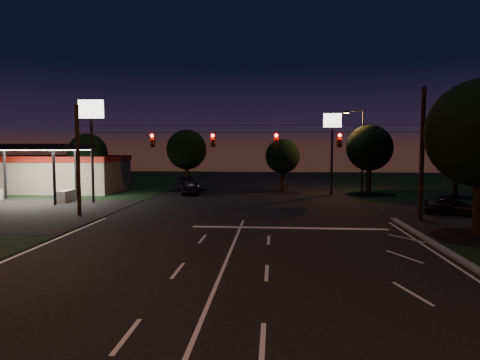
# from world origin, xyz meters

# --- Properties ---
(ground) EXTENTS (140.00, 140.00, 0.00)m
(ground) POSITION_xyz_m (0.00, 0.00, 0.00)
(ground) COLOR black
(ground) RESTS_ON ground
(stop_bar) EXTENTS (12.00, 0.50, 0.01)m
(stop_bar) POSITION_xyz_m (3.00, 11.50, 0.01)
(stop_bar) COLOR silver
(stop_bar) RESTS_ON ground
(utility_pole_right) EXTENTS (0.30, 0.30, 9.00)m
(utility_pole_right) POSITION_xyz_m (12.00, 15.00, 0.00)
(utility_pole_right) COLOR black
(utility_pole_right) RESTS_ON ground
(utility_pole_left) EXTENTS (0.28, 0.28, 8.00)m
(utility_pole_left) POSITION_xyz_m (-12.00, 15.00, 0.00)
(utility_pole_left) COLOR black
(utility_pole_left) RESTS_ON ground
(signal_span) EXTENTS (24.00, 0.40, 1.56)m
(signal_span) POSITION_xyz_m (-0.00, 14.96, 5.50)
(signal_span) COLOR black
(signal_span) RESTS_ON ground
(gas_station) EXTENTS (14.20, 16.10, 5.25)m
(gas_station) POSITION_xyz_m (-21.86, 30.39, 2.38)
(gas_station) COLOR gray
(gas_station) RESTS_ON ground
(pole_sign_left_near) EXTENTS (2.20, 0.30, 9.10)m
(pole_sign_left_near) POSITION_xyz_m (-14.00, 22.00, 6.98)
(pole_sign_left_near) COLOR black
(pole_sign_left_near) RESTS_ON ground
(pole_sign_right) EXTENTS (1.80, 0.30, 8.40)m
(pole_sign_right) POSITION_xyz_m (8.00, 30.00, 6.24)
(pole_sign_right) COLOR black
(pole_sign_right) RESTS_ON ground
(street_light_right_far) EXTENTS (2.20, 0.35, 9.00)m
(street_light_right_far) POSITION_xyz_m (11.24, 32.00, 5.24)
(street_light_right_far) COLOR black
(street_light_right_far) RESTS_ON ground
(tree_far_a) EXTENTS (4.20, 4.20, 6.42)m
(tree_far_a) POSITION_xyz_m (-17.98, 30.12, 4.26)
(tree_far_a) COLOR black
(tree_far_a) RESTS_ON ground
(tree_far_b) EXTENTS (4.60, 4.60, 6.98)m
(tree_far_b) POSITION_xyz_m (-7.98, 34.13, 4.61)
(tree_far_b) COLOR black
(tree_far_b) RESTS_ON ground
(tree_far_c) EXTENTS (3.80, 3.80, 5.86)m
(tree_far_c) POSITION_xyz_m (3.02, 33.10, 3.90)
(tree_far_c) COLOR black
(tree_far_c) RESTS_ON ground
(tree_far_d) EXTENTS (4.80, 4.80, 7.30)m
(tree_far_d) POSITION_xyz_m (12.02, 31.13, 4.83)
(tree_far_d) COLOR black
(tree_far_d) RESTS_ON ground
(tree_far_e) EXTENTS (4.00, 4.00, 6.18)m
(tree_far_e) POSITION_xyz_m (20.02, 29.11, 4.11)
(tree_far_e) COLOR black
(tree_far_e) RESTS_ON ground
(car_oncoming_a) EXTENTS (2.51, 4.87, 1.59)m
(car_oncoming_a) POSITION_xyz_m (-6.63, 29.43, 0.79)
(car_oncoming_a) COLOR black
(car_oncoming_a) RESTS_ON ground
(car_oncoming_b) EXTENTS (2.49, 4.93, 1.55)m
(car_oncoming_b) POSITION_xyz_m (-8.15, 33.96, 0.77)
(car_oncoming_b) COLOR black
(car_oncoming_b) RESTS_ON ground
(car_cross) EXTENTS (4.64, 2.99, 1.25)m
(car_cross) POSITION_xyz_m (15.29, 17.42, 0.63)
(car_cross) COLOR black
(car_cross) RESTS_ON ground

